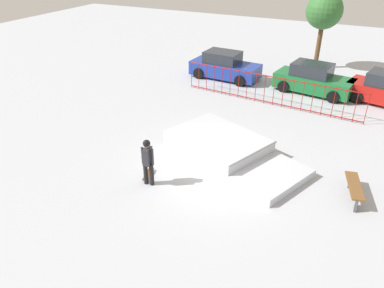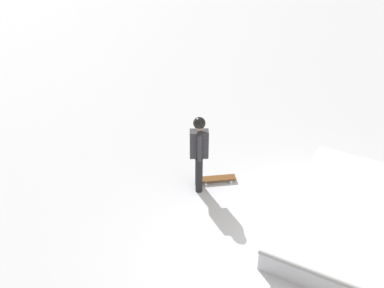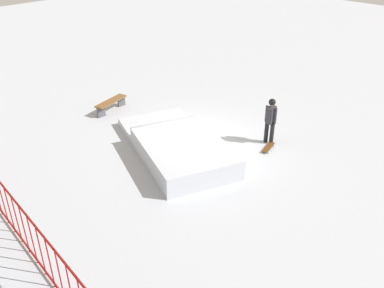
% 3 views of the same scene
% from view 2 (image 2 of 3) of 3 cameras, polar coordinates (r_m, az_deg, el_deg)
% --- Properties ---
extents(ground_plane, '(60.00, 60.00, 0.00)m').
position_cam_2_polar(ground_plane, '(8.15, 11.12, -13.78)').
color(ground_plane, '#B2B7C1').
extents(skate_ramp, '(5.98, 4.44, 0.74)m').
position_cam_2_polar(skate_ramp, '(8.19, 20.77, -12.33)').
color(skate_ramp, silver).
rests_on(skate_ramp, ground).
extents(skater, '(0.44, 0.41, 1.73)m').
position_cam_2_polar(skater, '(8.85, 0.94, -0.59)').
color(skater, black).
rests_on(skater, ground).
extents(skateboard, '(0.41, 0.82, 0.09)m').
position_cam_2_polar(skateboard, '(9.58, 3.40, -4.55)').
color(skateboard, '#593314').
rests_on(skateboard, ground).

